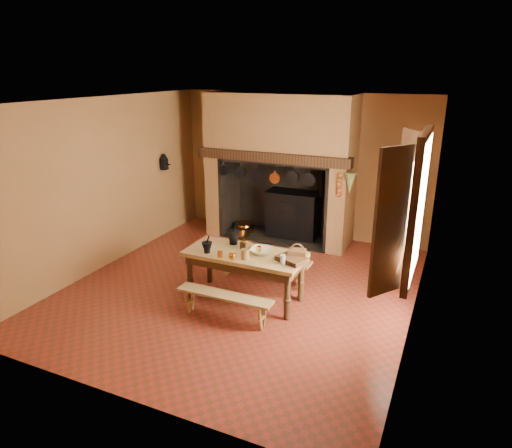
{
  "coord_description": "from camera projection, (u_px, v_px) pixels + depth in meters",
  "views": [
    {
      "loc": [
        2.81,
        -5.71,
        3.22
      ],
      "look_at": [
        0.11,
        0.3,
        0.96
      ],
      "focal_mm": 32.0,
      "sensor_mm": 36.0,
      "label": 1
    }
  ],
  "objects": [
    {
      "name": "hearth_pans",
      "position": [
        243.0,
        229.0,
        9.36
      ],
      "size": [
        0.51,
        0.62,
        0.2
      ],
      "color": "#C8802E",
      "rests_on": "floor"
    },
    {
      "name": "herb_bunch",
      "position": [
        350.0,
        183.0,
        7.7
      ],
      "size": [
        0.2,
        0.2,
        0.35
      ],
      "primitive_type": "cone",
      "rotation": [
        3.14,
        0.0,
        0.0
      ],
      "color": "olive",
      "rests_on": "chimney_breast"
    },
    {
      "name": "mixing_bowl",
      "position": [
        262.0,
        251.0,
        6.42
      ],
      "size": [
        0.32,
        0.32,
        0.08
      ],
      "primitive_type": "imported",
      "rotation": [
        0.0,
        0.0,
        0.02
      ],
      "color": "beige",
      "rests_on": "work_table"
    },
    {
      "name": "wicker_basket",
      "position": [
        297.0,
        254.0,
        6.23
      ],
      "size": [
        0.27,
        0.22,
        0.23
      ],
      "rotation": [
        0.0,
        0.0,
        0.21
      ],
      "color": "#532D19",
      "rests_on": "work_table"
    },
    {
      "name": "brass_cup",
      "position": [
        232.0,
        257.0,
        6.22
      ],
      "size": [
        0.11,
        0.11,
        0.08
      ],
      "primitive_type": "imported",
      "rotation": [
        0.0,
        0.0,
        -0.02
      ],
      "color": "#C8802E",
      "rests_on": "work_table"
    },
    {
      "name": "wall_left",
      "position": [
        106.0,
        184.0,
        7.58
      ],
      "size": [
        0.02,
        5.5,
        2.8
      ],
      "primitive_type": "cube",
      "color": "#9A643D",
      "rests_on": "floor"
    },
    {
      "name": "bench_front",
      "position": [
        225.0,
        301.0,
        6.07
      ],
      "size": [
        1.35,
        0.24,
        0.38
      ],
      "color": "#AB874E",
      "rests_on": "floor"
    },
    {
      "name": "chimney_breast",
      "position": [
        280.0,
        147.0,
        8.59
      ],
      "size": [
        2.95,
        0.96,
        2.8
      ],
      "color": "#9A643D",
      "rests_on": "floor"
    },
    {
      "name": "mortar_small",
      "position": [
        207.0,
        247.0,
        6.44
      ],
      "size": [
        0.15,
        0.15,
        0.26
      ],
      "rotation": [
        0.0,
        0.0,
        0.11
      ],
      "color": "black",
      "rests_on": "work_table"
    },
    {
      "name": "iron_range",
      "position": [
        294.0,
        214.0,
        9.03
      ],
      "size": [
        1.12,
        0.55,
        1.6
      ],
      "color": "black",
      "rests_on": "floor"
    },
    {
      "name": "coffee_grinder",
      "position": [
        245.0,
        245.0,
        6.56
      ],
      "size": [
        0.17,
        0.15,
        0.18
      ],
      "rotation": [
        0.0,
        0.0,
        -0.32
      ],
      "color": "#3A2112",
      "rests_on": "work_table"
    },
    {
      "name": "floor",
      "position": [
        242.0,
        287.0,
        7.06
      ],
      "size": [
        5.5,
        5.5,
        0.0
      ],
      "primitive_type": "plane",
      "color": "maroon",
      "rests_on": "ground"
    },
    {
      "name": "stoneware_crock",
      "position": [
        245.0,
        254.0,
        6.22
      ],
      "size": [
        0.14,
        0.14,
        0.14
      ],
      "primitive_type": "cylinder",
      "rotation": [
        0.0,
        0.0,
        -0.24
      ],
      "color": "brown",
      "rests_on": "work_table"
    },
    {
      "name": "wall_front",
      "position": [
        111.0,
        274.0,
        4.24
      ],
      "size": [
        5.0,
        0.02,
        2.8
      ],
      "primitive_type": "cube",
      "color": "#9A643D",
      "rests_on": "floor"
    },
    {
      "name": "brass_mug_a",
      "position": [
        220.0,
        254.0,
        6.29
      ],
      "size": [
        0.1,
        0.1,
        0.09
      ],
      "primitive_type": "cylinder",
      "rotation": [
        0.0,
        0.0,
        -0.39
      ],
      "color": "#C8802E",
      "rests_on": "work_table"
    },
    {
      "name": "hanging_pans",
      "position": [
        268.0,
        176.0,
        8.32
      ],
      "size": [
        1.92,
        0.29,
        0.27
      ],
      "color": "black",
      "rests_on": "chimney_breast"
    },
    {
      "name": "mortar_large",
      "position": [
        233.0,
        237.0,
        6.75
      ],
      "size": [
        0.21,
        0.21,
        0.35
      ],
      "rotation": [
        0.0,
        0.0,
        -0.03
      ],
      "color": "black",
      "rests_on": "work_table"
    },
    {
      "name": "wooden_tray",
      "position": [
        292.0,
        259.0,
        6.16
      ],
      "size": [
        0.46,
        0.4,
        0.07
      ],
      "primitive_type": "cube",
      "rotation": [
        0.0,
        0.0,
        -0.37
      ],
      "color": "#3A2112",
      "rests_on": "work_table"
    },
    {
      "name": "onion_string",
      "position": [
        339.0,
        185.0,
        7.79
      ],
      "size": [
        0.12,
        0.1,
        0.46
      ],
      "primitive_type": null,
      "color": "#B44E21",
      "rests_on": "chimney_breast"
    },
    {
      "name": "brass_mug_b",
      "position": [
        259.0,
        249.0,
        6.49
      ],
      "size": [
        0.09,
        0.09,
        0.08
      ],
      "primitive_type": "cylinder",
      "rotation": [
        0.0,
        0.0,
        -0.22
      ],
      "color": "#C8802E",
      "rests_on": "work_table"
    },
    {
      "name": "wall_coffee_mill",
      "position": [
        164.0,
        161.0,
        8.85
      ],
      "size": [
        0.23,
        0.16,
        0.31
      ],
      "color": "black",
      "rests_on": "wall_left"
    },
    {
      "name": "bench_back",
      "position": [
        263.0,
        262.0,
        7.16
      ],
      "size": [
        1.54,
        0.27,
        0.43
      ],
      "color": "#AB874E",
      "rests_on": "floor"
    },
    {
      "name": "work_table",
      "position": [
        245.0,
        260.0,
        6.51
      ],
      "size": [
        1.7,
        0.76,
        0.74
      ],
      "color": "#AB874E",
      "rests_on": "floor"
    },
    {
      "name": "glass_jar",
      "position": [
        283.0,
        259.0,
        6.07
      ],
      "size": [
        0.09,
        0.09,
        0.13
      ],
      "primitive_type": "cylinder",
      "rotation": [
        0.0,
        0.0,
        0.34
      ],
      "color": "beige",
      "rests_on": "work_table"
    },
    {
      "name": "back_wall",
      "position": [
        302.0,
        166.0,
        8.98
      ],
      "size": [
        5.0,
        0.02,
        2.8
      ],
      "primitive_type": "cube",
      "color": "#9A643D",
      "rests_on": "floor"
    },
    {
      "name": "wall_right",
      "position": [
        422.0,
        223.0,
        5.64
      ],
      "size": [
        0.02,
        5.5,
        2.8
      ],
      "primitive_type": "cube",
      "color": "#9A643D",
      "rests_on": "floor"
    },
    {
      "name": "window",
      "position": [
        408.0,
        207.0,
        5.26
      ],
      "size": [
        0.39,
        1.75,
        1.76
      ],
      "color": "white",
      "rests_on": "wall_right"
    },
    {
      "name": "ceiling",
      "position": [
        240.0,
        101.0,
        6.16
      ],
      "size": [
        5.5,
        5.5,
        0.0
      ],
      "primitive_type": "plane",
      "rotation": [
        3.14,
        0.0,
        0.0
      ],
      "color": "silver",
      "rests_on": "back_wall"
    }
  ]
}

